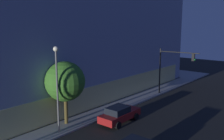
{
  "coord_description": "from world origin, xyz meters",
  "views": [
    {
      "loc": [
        -7.63,
        -10.57,
        9.33
      ],
      "look_at": [
        9.33,
        3.81,
        5.28
      ],
      "focal_mm": 40.0,
      "sensor_mm": 36.0,
      "label": 1
    }
  ],
  "objects_px": {
    "modern_building": "(52,27)",
    "traffic_light_far_corner": "(172,64)",
    "street_lamp_sidewalk": "(57,79)",
    "car_red": "(119,114)",
    "sidewalk_tree": "(65,82)"
  },
  "relations": [
    {
      "from": "traffic_light_far_corner",
      "to": "car_red",
      "type": "bearing_deg",
      "value": -177.57
    },
    {
      "from": "modern_building",
      "to": "traffic_light_far_corner",
      "type": "height_order",
      "value": "modern_building"
    },
    {
      "from": "street_lamp_sidewalk",
      "to": "sidewalk_tree",
      "type": "bearing_deg",
      "value": 32.0
    },
    {
      "from": "street_lamp_sidewalk",
      "to": "traffic_light_far_corner",
      "type": "bearing_deg",
      "value": -6.42
    },
    {
      "from": "traffic_light_far_corner",
      "to": "sidewalk_tree",
      "type": "relative_size",
      "value": 1.03
    },
    {
      "from": "traffic_light_far_corner",
      "to": "street_lamp_sidewalk",
      "type": "xyz_separation_m",
      "value": [
        -16.97,
        1.91,
        0.56
      ]
    },
    {
      "from": "traffic_light_far_corner",
      "to": "sidewalk_tree",
      "type": "height_order",
      "value": "traffic_light_far_corner"
    },
    {
      "from": "sidewalk_tree",
      "to": "car_red",
      "type": "xyz_separation_m",
      "value": [
        3.7,
        -3.46,
        -3.35
      ]
    },
    {
      "from": "sidewalk_tree",
      "to": "street_lamp_sidewalk",
      "type": "bearing_deg",
      "value": -148.0
    },
    {
      "from": "traffic_light_far_corner",
      "to": "street_lamp_sidewalk",
      "type": "distance_m",
      "value": 17.09
    },
    {
      "from": "sidewalk_tree",
      "to": "car_red",
      "type": "relative_size",
      "value": 1.28
    },
    {
      "from": "traffic_light_far_corner",
      "to": "car_red",
      "type": "xyz_separation_m",
      "value": [
        -11.57,
        -0.49,
        -3.47
      ]
    },
    {
      "from": "traffic_light_far_corner",
      "to": "modern_building",
      "type": "bearing_deg",
      "value": 112.12
    },
    {
      "from": "sidewalk_tree",
      "to": "modern_building",
      "type": "bearing_deg",
      "value": 57.15
    },
    {
      "from": "traffic_light_far_corner",
      "to": "street_lamp_sidewalk",
      "type": "height_order",
      "value": "street_lamp_sidewalk"
    }
  ]
}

